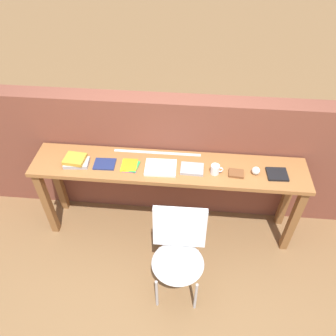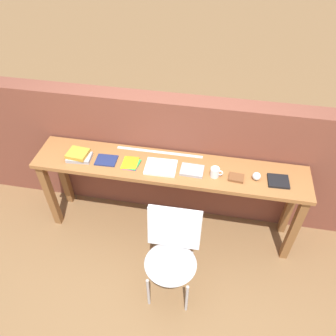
{
  "view_description": "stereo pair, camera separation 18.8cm",
  "coord_description": "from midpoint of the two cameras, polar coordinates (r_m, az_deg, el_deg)",
  "views": [
    {
      "loc": [
        0.19,
        -1.86,
        2.89
      ],
      "look_at": [
        0.0,
        0.25,
        0.9
      ],
      "focal_mm": 35.0,
      "sensor_mm": 36.0,
      "label": 1
    },
    {
      "loc": [
        0.38,
        -1.83,
        2.89
      ],
      "look_at": [
        0.0,
        0.25,
        0.9
      ],
      "focal_mm": 35.0,
      "sensor_mm": 36.0,
      "label": 2
    }
  ],
  "objects": [
    {
      "name": "book_open_centre",
      "position": [
        2.92,
        0.59,
        0.08
      ],
      "size": [
        0.28,
        0.22,
        0.02
      ],
      "primitive_type": "cube",
      "rotation": [
        0.0,
        0.0,
        0.03
      ],
      "color": "white",
      "rests_on": "sideboard"
    },
    {
      "name": "magazine_cycling",
      "position": [
        3.03,
        -8.95,
        1.29
      ],
      "size": [
        0.2,
        0.16,
        0.01
      ],
      "primitive_type": "cube",
      "rotation": [
        0.0,
        0.0,
        0.04
      ],
      "color": "navy",
      "rests_on": "sideboard"
    },
    {
      "name": "brick_wall_back",
      "position": [
        3.33,
        2.83,
        1.78
      ],
      "size": [
        6.0,
        0.2,
        1.37
      ],
      "primitive_type": "cube",
      "color": "brown",
      "rests_on": "ground"
    },
    {
      "name": "book_repair_rightmost",
      "position": [
        2.98,
        20.4,
        -2.21
      ],
      "size": [
        0.18,
        0.17,
        0.02
      ],
      "primitive_type": "cube",
      "rotation": [
        0.0,
        0.0,
        0.04
      ],
      "color": "black",
      "rests_on": "sideboard"
    },
    {
      "name": "sports_ball_small",
      "position": [
        2.93,
        16.96,
        -1.43
      ],
      "size": [
        0.07,
        0.07,
        0.07
      ],
      "primitive_type": "sphere",
      "color": "silver",
      "rests_on": "sideboard"
    },
    {
      "name": "book_stack_leftmost",
      "position": [
        3.09,
        -13.63,
        2.07
      ],
      "size": [
        0.23,
        0.18,
        0.07
      ],
      "color": "#9E9EA3",
      "rests_on": "sideboard"
    },
    {
      "name": "book_grey_hardcover",
      "position": [
        2.9,
        6.06,
        -0.47
      ],
      "size": [
        0.21,
        0.16,
        0.03
      ],
      "primitive_type": "cube",
      "rotation": [
        0.0,
        0.0,
        -0.03
      ],
      "color": "#9E9EA3",
      "rests_on": "sideboard"
    },
    {
      "name": "chair_white_moulded",
      "position": [
        2.8,
        2.67,
        -14.38
      ],
      "size": [
        0.45,
        0.46,
        0.89
      ],
      "color": "silver",
      "rests_on": "ground"
    },
    {
      "name": "pamphlet_pile_colourful",
      "position": [
        2.97,
        -4.72,
        0.77
      ],
      "size": [
        0.17,
        0.18,
        0.01
      ],
      "color": "purple",
      "rests_on": "sideboard"
    },
    {
      "name": "leather_journal_brown",
      "position": [
        2.9,
        13.62,
        -1.7
      ],
      "size": [
        0.14,
        0.11,
        0.02
      ],
      "primitive_type": "cube",
      "rotation": [
        0.0,
        0.0,
        -0.08
      ],
      "color": "brown",
      "rests_on": "sideboard"
    },
    {
      "name": "sideboard",
      "position": [
        3.05,
        1.94,
        -1.61
      ],
      "size": [
        2.5,
        0.44,
        0.88
      ],
      "color": "#996033",
      "rests_on": "ground"
    },
    {
      "name": "ground_plane",
      "position": [
        3.44,
        0.85,
        -13.93
      ],
      "size": [
        40.0,
        40.0,
        0.0
      ],
      "primitive_type": "plane",
      "color": "brown"
    },
    {
      "name": "mug",
      "position": [
        2.87,
        10.09,
        -0.8
      ],
      "size": [
        0.11,
        0.08,
        0.09
      ],
      "color": "white",
      "rests_on": "sideboard"
    },
    {
      "name": "ruler_metal_back_edge",
      "position": [
        3.09,
        0.24,
        2.73
      ],
      "size": [
        0.82,
        0.03,
        0.0
      ],
      "primitive_type": "cube",
      "color": "silver",
      "rests_on": "sideboard"
    }
  ]
}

